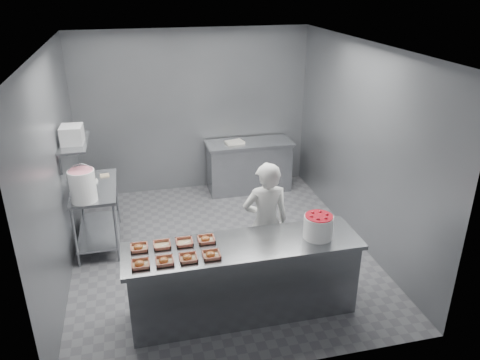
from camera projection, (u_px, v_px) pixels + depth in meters
name	position (u px, v px, depth m)	size (l,w,h in m)	color
floor	(221.00, 250.00, 6.62)	(4.50, 4.50, 0.00)	#4C4C51
ceiling	(217.00, 46.00, 5.49)	(4.50, 4.50, 0.00)	white
wall_back	(194.00, 112.00, 8.06)	(4.00, 0.04, 2.80)	slate
wall_left	(56.00, 171.00, 5.63)	(0.04, 4.50, 2.80)	slate
wall_right	(360.00, 146.00, 6.48)	(0.04, 4.50, 2.80)	slate
service_counter	(243.00, 279.00, 5.23)	(2.60, 0.70, 0.90)	slate
prep_table	(96.00, 206.00, 6.56)	(0.60, 1.20, 0.90)	slate
back_counter	(249.00, 166.00, 8.32)	(1.50, 0.60, 0.90)	slate
wall_shelf	(74.00, 143.00, 6.14)	(0.35, 0.90, 0.03)	slate
tray_0	(140.00, 264.00, 4.67)	(0.19, 0.18, 0.06)	tan
tray_1	(164.00, 261.00, 4.72)	(0.19, 0.18, 0.06)	tan
tray_2	(188.00, 258.00, 4.77)	(0.19, 0.18, 0.06)	tan
tray_3	(211.00, 255.00, 4.82)	(0.19, 0.18, 0.06)	tan
tray_4	(139.00, 247.00, 4.95)	(0.19, 0.18, 0.06)	tan
tray_5	(162.00, 245.00, 5.00)	(0.19, 0.18, 0.04)	tan
tray_6	(184.00, 242.00, 5.05)	(0.19, 0.18, 0.04)	tan
tray_7	(206.00, 239.00, 5.10)	(0.19, 0.18, 0.06)	tan
worker	(266.00, 223.00, 5.72)	(0.58, 0.38, 1.58)	silver
strawberry_tub	(318.00, 226.00, 5.13)	(0.32, 0.32, 0.27)	white
glaze_bucket	(83.00, 185.00, 5.94)	(0.35, 0.33, 0.51)	white
bucket_lid	(88.00, 182.00, 6.55)	(0.28, 0.28, 0.02)	white
rag	(105.00, 175.00, 6.77)	(0.13, 0.11, 0.02)	#CCB28C
appliance	(72.00, 135.00, 6.02)	(0.27, 0.31, 0.23)	gray
paper_stack	(235.00, 142.00, 8.08)	(0.30, 0.22, 0.04)	silver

